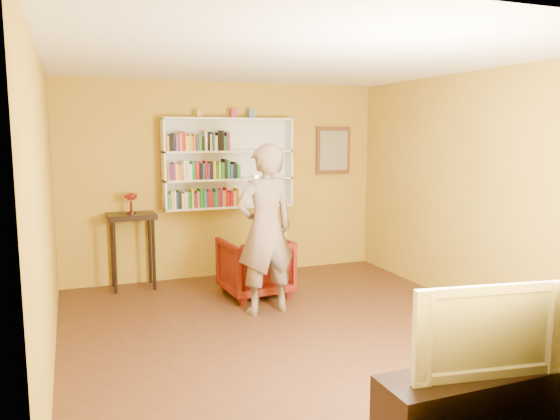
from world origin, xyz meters
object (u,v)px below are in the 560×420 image
Objects in this scene: tv_cabinet at (478,407)px; ruby_lustre at (131,198)px; armchair at (255,266)px; bookshelf at (227,163)px; person at (265,229)px; console_table at (132,227)px; television at (482,327)px.

ruby_lustre is at bearing 110.49° from tv_cabinet.
ruby_lustre is 1.82m from armchair.
bookshelf is at bearing 94.33° from tv_cabinet.
ruby_lustre is 0.34× the size of armchair.
person reaches higher than armchair.
console_table is 2.00m from person.
console_table is 1.23× the size of armchair.
tv_cabinet is (1.68, -4.50, -0.94)m from ruby_lustre.
bookshelf is 1.55m from console_table.
person reaches higher than ruby_lustre.
console_table is 0.37m from ruby_lustre.
bookshelf is at bearing 6.85° from console_table.
bookshelf is at bearing 6.85° from ruby_lustre.
tv_cabinet is (1.68, -4.50, -0.57)m from console_table.
person reaches higher than console_table.
ruby_lustre is 4.82m from television.
television reaches higher than tv_cabinet.
bookshelf reaches higher than tv_cabinet.
person is 1.82× the size of television.
television is at bearing -85.67° from bookshelf.
console_table is at bearing -173.15° from bookshelf.
ruby_lustre reaches higher than armchair.
bookshelf is 4.74m from television.
person is 3.08m from tv_cabinet.
television is (0.00, 0.00, 0.54)m from tv_cabinet.
tv_cabinet is at bearing -69.51° from console_table.
armchair is at bearing -31.69° from ruby_lustre.
armchair is 0.90m from person.
bookshelf is 1.60m from armchair.
console_table is 3.63× the size of ruby_lustre.
ruby_lustre is (-1.33, -0.16, -0.41)m from bookshelf.
ruby_lustre is at bearing -90.00° from console_table.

